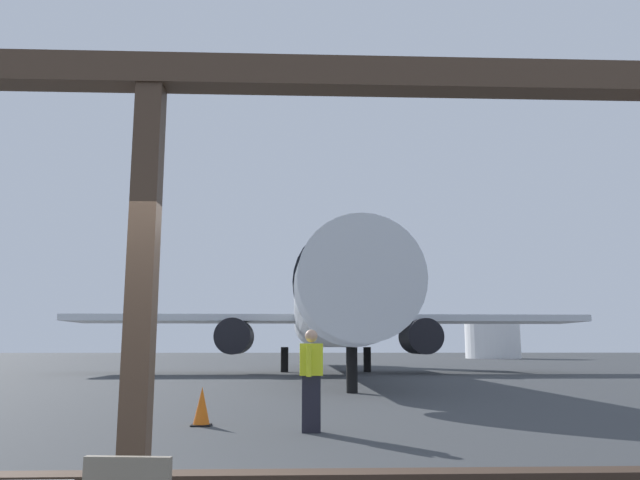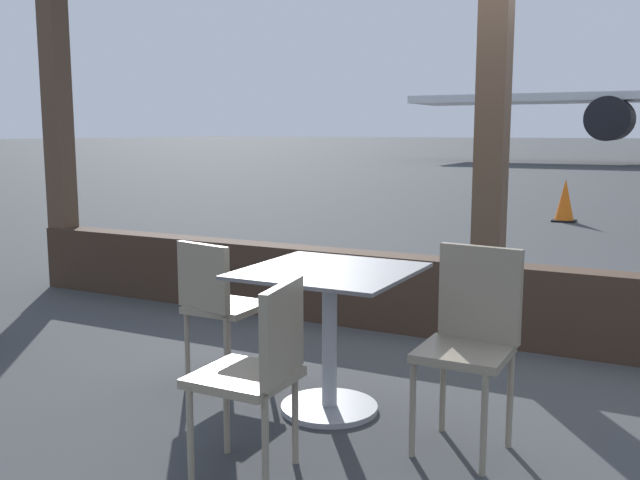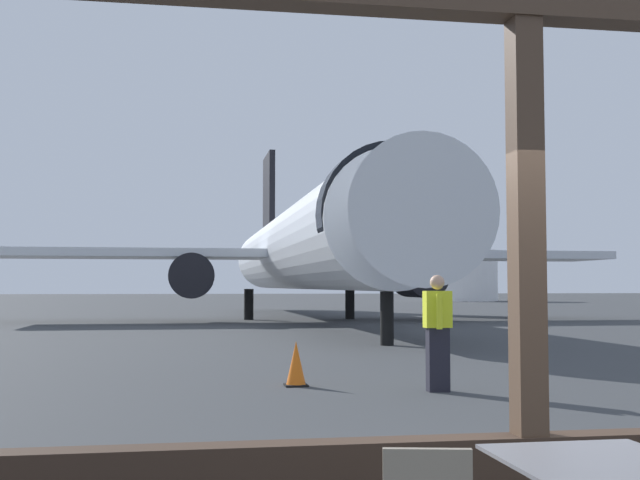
{
  "view_description": "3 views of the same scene",
  "coord_description": "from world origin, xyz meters",
  "px_view_note": "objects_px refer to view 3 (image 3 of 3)",
  "views": [
    {
      "loc": [
        1.13,
        -4.62,
        1.44
      ],
      "look_at": [
        1.76,
        11.18,
        4.16
      ],
      "focal_mm": 34.96,
      "sensor_mm": 36.0,
      "label": 1
    },
    {
      "loc": [
        1.23,
        -4.93,
        1.49
      ],
      "look_at": [
        -0.6,
        -1.4,
        0.88
      ],
      "focal_mm": 40.32,
      "sensor_mm": 36.0,
      "label": 2
    },
    {
      "loc": [
        -2.3,
        -5.15,
        1.58
      ],
      "look_at": [
        1.03,
        14.77,
        2.74
      ],
      "focal_mm": 44.76,
      "sensor_mm": 36.0,
      "label": 3
    }
  ],
  "objects_px": {
    "airplane": "(306,248)",
    "ground_crew_worker": "(438,331)",
    "fuel_storage_tank": "(464,276)",
    "traffic_cone": "(296,365)"
  },
  "relations": [
    {
      "from": "airplane",
      "to": "ground_crew_worker",
      "type": "relative_size",
      "value": 21.23
    },
    {
      "from": "fuel_storage_tank",
      "to": "traffic_cone",
      "type": "bearing_deg",
      "value": -111.85
    },
    {
      "from": "ground_crew_worker",
      "to": "traffic_cone",
      "type": "xyz_separation_m",
      "value": [
        -2.01,
        0.99,
        -0.57
      ]
    },
    {
      "from": "airplane",
      "to": "traffic_cone",
      "type": "xyz_separation_m",
      "value": [
        -3.54,
        -22.76,
        -2.95
      ]
    },
    {
      "from": "ground_crew_worker",
      "to": "fuel_storage_tank",
      "type": "height_order",
      "value": "fuel_storage_tank"
    },
    {
      "from": "ground_crew_worker",
      "to": "traffic_cone",
      "type": "distance_m",
      "value": 2.31
    },
    {
      "from": "airplane",
      "to": "traffic_cone",
      "type": "relative_size",
      "value": 52.37
    },
    {
      "from": "ground_crew_worker",
      "to": "fuel_storage_tank",
      "type": "relative_size",
      "value": 0.26
    },
    {
      "from": "traffic_cone",
      "to": "ground_crew_worker",
      "type": "bearing_deg",
      "value": -26.23
    },
    {
      "from": "ground_crew_worker",
      "to": "fuel_storage_tank",
      "type": "bearing_deg",
      "value": 69.94
    }
  ]
}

